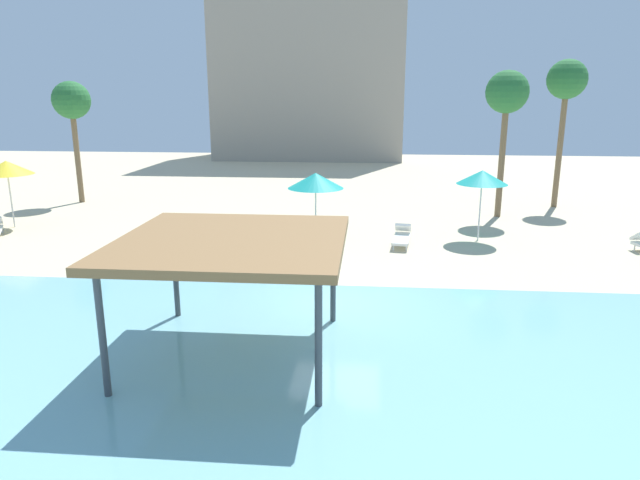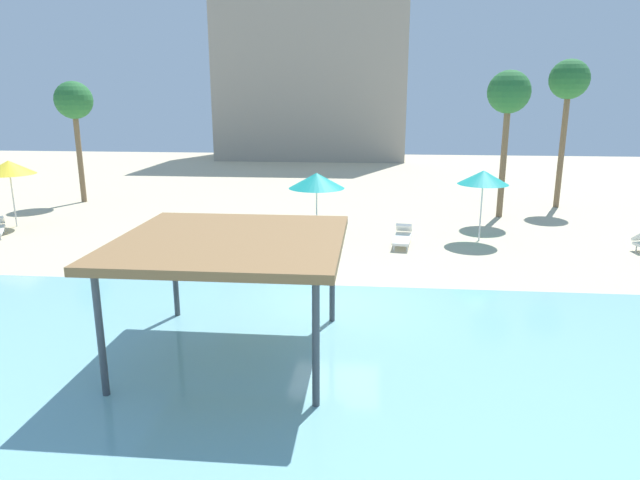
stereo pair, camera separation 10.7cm
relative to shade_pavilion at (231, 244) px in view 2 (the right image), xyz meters
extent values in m
plane|color=beige|center=(2.00, 3.22, -2.52)|extent=(80.00, 80.00, 0.00)
cube|color=#7AB7C1|center=(2.00, -2.03, -2.50)|extent=(44.00, 13.50, 0.04)
cylinder|color=#42474C|center=(-2.01, 2.01, -1.27)|extent=(0.14, 0.14, 2.49)
cylinder|color=#42474C|center=(2.01, 2.01, -1.27)|extent=(0.14, 0.14, 2.49)
cylinder|color=#42474C|center=(-2.01, -2.01, -1.27)|extent=(0.14, 0.14, 2.49)
cylinder|color=#42474C|center=(2.01, -2.01, -1.27)|extent=(0.14, 0.14, 2.49)
cube|color=olive|center=(0.00, 0.00, 0.06)|extent=(4.71, 4.71, 0.18)
cylinder|color=silver|center=(0.71, 11.01, -1.55)|extent=(0.06, 0.06, 1.93)
cone|color=teal|center=(0.71, 11.01, -0.28)|extent=(2.24, 2.24, 0.62)
cylinder|color=silver|center=(-12.42, 11.29, -1.38)|extent=(0.06, 0.06, 2.28)
cone|color=yellow|center=(-12.42, 11.29, 0.06)|extent=(2.12, 2.12, 0.58)
cylinder|color=silver|center=(7.16, 10.72, -1.40)|extent=(0.06, 0.06, 2.23)
cone|color=teal|center=(7.16, 10.72, -0.02)|extent=(1.94, 1.94, 0.53)
cylinder|color=white|center=(0.57, 8.20, -2.41)|extent=(0.05, 0.05, 0.22)
cylinder|color=white|center=(0.09, 8.15, -2.41)|extent=(0.05, 0.05, 0.22)
cylinder|color=white|center=(0.41, 9.63, -2.41)|extent=(0.05, 0.05, 0.22)
cylinder|color=white|center=(-0.07, 9.58, -2.41)|extent=(0.05, 0.05, 0.22)
cube|color=white|center=(0.25, 8.89, -2.25)|extent=(0.79, 1.85, 0.10)
cube|color=white|center=(0.17, 9.63, -1.97)|extent=(0.65, 0.57, 0.40)
cylinder|color=white|center=(12.61, 9.64, -2.41)|extent=(0.05, 0.05, 0.22)
cylinder|color=white|center=(-11.57, 8.96, -2.41)|extent=(0.05, 0.05, 0.22)
cylinder|color=white|center=(-12.28, 10.21, -2.41)|extent=(0.05, 0.05, 0.22)
cylinder|color=white|center=(4.26, 8.87, -2.41)|extent=(0.05, 0.05, 0.22)
cylinder|color=white|center=(3.78, 8.93, -2.41)|extent=(0.05, 0.05, 0.22)
cylinder|color=white|center=(4.44, 10.30, -2.41)|extent=(0.05, 0.05, 0.22)
cylinder|color=white|center=(3.96, 10.36, -2.41)|extent=(0.05, 0.05, 0.22)
cube|color=white|center=(4.11, 9.61, -2.25)|extent=(0.82, 1.86, 0.10)
cube|color=white|center=(4.20, 10.35, -1.97)|extent=(0.66, 0.58, 0.40)
cylinder|color=brown|center=(12.27, 18.01, 0.45)|extent=(0.28, 0.28, 5.93)
sphere|color=#286B33|center=(12.27, 18.01, 3.76)|extent=(1.90, 1.90, 1.90)
cylinder|color=brown|center=(8.89, 15.35, 0.15)|extent=(0.28, 0.28, 5.33)
sphere|color=#286B33|center=(8.89, 15.35, 3.16)|extent=(1.90, 1.90, 1.90)
cylinder|color=brown|center=(-12.40, 17.14, -0.05)|extent=(0.28, 0.28, 4.93)
sphere|color=#286B33|center=(-12.40, 17.14, 2.76)|extent=(1.90, 1.90, 1.90)
cube|color=#9E9384|center=(-2.57, 40.94, 5.89)|extent=(16.20, 9.48, 16.82)
camera|label=1|loc=(2.84, -11.23, 3.07)|focal=31.66mm
camera|label=2|loc=(2.95, -11.22, 3.07)|focal=31.66mm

